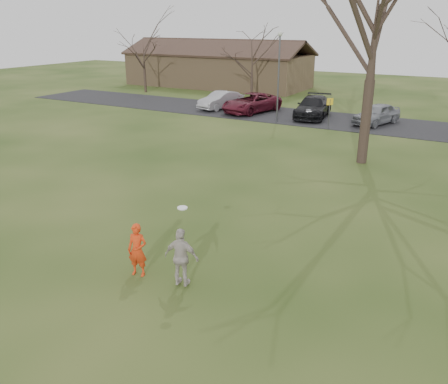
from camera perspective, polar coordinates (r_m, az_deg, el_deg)
The scene contains 12 objects.
ground at distance 13.26m, azimuth -8.69°, elevation -11.33°, with size 120.00×120.00×0.00m, color #1E380F.
parking_strip at distance 35.20m, azimuth 17.20°, elevation 7.98°, with size 62.00×6.50×0.04m, color black.
player_defender at distance 13.51m, azimuth -10.54°, elevation -6.99°, with size 0.57×0.38×1.57m, color red.
car_1 at distance 39.47m, azimuth -0.38°, elevation 11.17°, with size 1.50×4.31×1.42m, color #9F9EA4.
car_2 at distance 37.93m, azimuth 3.38°, elevation 10.84°, with size 2.50×5.42×1.51m, color #571423.
car_3 at distance 36.42m, azimuth 10.83°, elevation 10.18°, with size 2.18×5.36×1.55m, color black.
car_4 at distance 35.02m, azimuth 18.16°, elevation 9.06°, with size 1.70×4.23×1.44m, color gray.
catching_play at distance 12.72m, azimuth -5.21°, elevation -7.95°, with size 1.03×0.57×2.25m.
building at distance 54.33m, azimuth -0.80°, elevation 14.87°, with size 20.60×8.50×5.14m.
lamp_post at distance 34.07m, azimuth 6.73°, elevation 15.08°, with size 0.34×0.34×6.27m.
sign_yellow at distance 32.57m, azimuth 12.78°, elevation 10.03°, with size 0.35×0.35×2.08m.
big_tree at distance 24.33m, azimuth 18.14°, elevation 19.49°, with size 9.00×9.00×14.00m, color #352821, non-canonical shape.
Camera 1 is at (7.20, -8.77, 6.86)m, focal length 37.39 mm.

